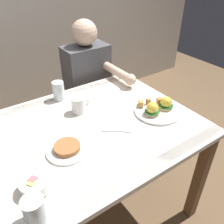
# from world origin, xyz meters

# --- Properties ---
(ground_plane) EXTENTS (6.00, 6.00, 0.00)m
(ground_plane) POSITION_xyz_m (0.00, 0.00, 0.00)
(ground_plane) COLOR brown
(dining_table) EXTENTS (1.20, 0.90, 0.74)m
(dining_table) POSITION_xyz_m (0.00, 0.00, 0.63)
(dining_table) COLOR silver
(dining_table) RESTS_ON ground_plane
(eggs_benedict_plate) EXTENTS (0.27, 0.27, 0.09)m
(eggs_benedict_plate) POSITION_xyz_m (0.42, -0.11, 0.77)
(eggs_benedict_plate) COLOR white
(eggs_benedict_plate) RESTS_ON dining_table
(fruit_bowl) EXTENTS (0.12, 0.12, 0.06)m
(fruit_bowl) POSITION_xyz_m (-0.36, -0.23, 0.77)
(fruit_bowl) COLOR white
(fruit_bowl) RESTS_ON dining_table
(coffee_mug) EXTENTS (0.11, 0.08, 0.09)m
(coffee_mug) POSITION_xyz_m (0.04, 0.16, 0.79)
(coffee_mug) COLOR white
(coffee_mug) RESTS_ON dining_table
(fork) EXTENTS (0.14, 0.10, 0.00)m
(fork) POSITION_xyz_m (0.12, -0.12, 0.74)
(fork) COLOR silver
(fork) RESTS_ON dining_table
(water_glass_near) EXTENTS (0.08, 0.08, 0.11)m
(water_glass_near) POSITION_xyz_m (-0.40, -0.36, 0.79)
(water_glass_near) COLOR silver
(water_glass_near) RESTS_ON dining_table
(water_glass_far) EXTENTS (0.07, 0.07, 0.12)m
(water_glass_far) POSITION_xyz_m (0.01, 0.36, 0.80)
(water_glass_far) COLOR silver
(water_glass_far) RESTS_ON dining_table
(side_plate) EXTENTS (0.20, 0.20, 0.04)m
(side_plate) POSITION_xyz_m (-0.16, -0.10, 0.75)
(side_plate) COLOR white
(side_plate) RESTS_ON dining_table
(diner_person) EXTENTS (0.34, 0.54, 1.14)m
(diner_person) POSITION_xyz_m (0.36, 0.60, 0.65)
(diner_person) COLOR #33333D
(diner_person) RESTS_ON ground_plane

